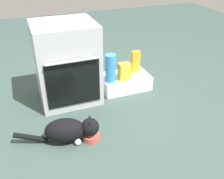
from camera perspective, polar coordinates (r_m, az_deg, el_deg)
The scene contains 8 objects.
ground at distance 2.41m, azimuth -4.85°, elevation -6.51°, with size 8.00×8.00×0.00m, color #384C47.
oven at distance 2.56m, azimuth -10.08°, elevation 5.82°, with size 0.58×0.57×0.80m.
pantry_cabinet at distance 2.85m, azimuth 2.85°, elevation 1.78°, with size 0.53×0.33×0.16m, color white.
food_bowl at distance 2.17m, azimuth -4.60°, elevation -10.32°, with size 0.15×0.15×0.08m.
cat at distance 2.12m, azimuth -9.46°, elevation -8.85°, with size 0.68×0.27×0.22m.
juice_carton at distance 2.86m, azimuth 5.21°, elevation 6.21°, with size 0.09×0.06×0.24m, color orange.
water_bottle at distance 2.62m, azimuth -0.33°, elevation 4.71°, with size 0.11×0.11×0.30m, color #388CD1.
snack_bag at distance 2.70m, azimuth 2.75°, elevation 4.04°, with size 0.12×0.09×0.18m, color yellow.
Camera 1 is at (-0.49, -1.86, 1.44)m, focal length 41.05 mm.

